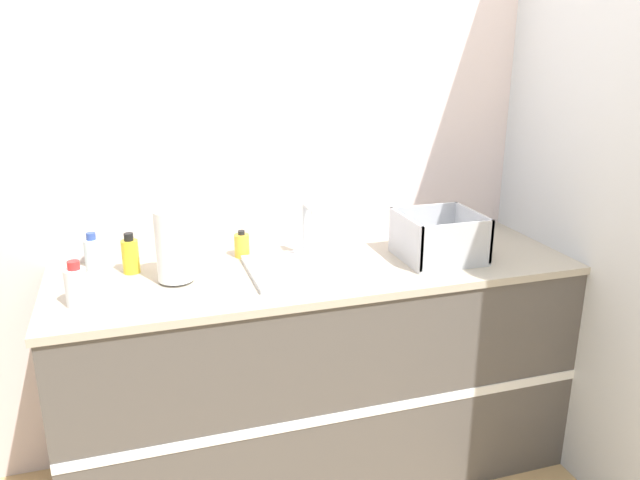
{
  "coord_description": "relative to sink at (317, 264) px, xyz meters",
  "views": [
    {
      "loc": [
        -0.69,
        -1.89,
        1.81
      ],
      "look_at": [
        -0.01,
        0.29,
        1.06
      ],
      "focal_mm": 35.0,
      "sensor_mm": 36.0,
      "label": 1
    }
  ],
  "objects": [
    {
      "name": "counter_cabinet",
      "position": [
        0.01,
        0.02,
        -0.48
      ],
      "size": [
        2.07,
        0.67,
        0.94
      ],
      "color": "#514C47",
      "rests_on": "ground_plane"
    },
    {
      "name": "bottle_yellow",
      "position": [
        -0.7,
        0.17,
        0.05
      ],
      "size": [
        0.06,
        0.06,
        0.16
      ],
      "color": "yellow",
      "rests_on": "counter_cabinet"
    },
    {
      "name": "bottle_clear",
      "position": [
        -0.83,
        0.25,
        0.05
      ],
      "size": [
        0.06,
        0.06,
        0.15
      ],
      "color": "silver",
      "rests_on": "counter_cabinet"
    },
    {
      "name": "dish_rack",
      "position": [
        0.51,
        -0.04,
        0.06
      ],
      "size": [
        0.31,
        0.3,
        0.19
      ],
      "color": "#B7BABF",
      "rests_on": "counter_cabinet"
    },
    {
      "name": "paper_towel_roll",
      "position": [
        -0.54,
        0.02,
        0.12
      ],
      "size": [
        0.13,
        0.13,
        0.27
      ],
      "color": "#4C4C51",
      "rests_on": "counter_cabinet"
    },
    {
      "name": "sink",
      "position": [
        0.0,
        0.0,
        0.0
      ],
      "size": [
        0.54,
        0.38,
        0.23
      ],
      "color": "silver",
      "rests_on": "counter_cabinet"
    },
    {
      "name": "wall_right",
      "position": [
        1.07,
        0.02,
        0.35
      ],
      "size": [
        0.06,
        2.65,
        2.6
      ],
      "color": "silver",
      "rests_on": "ground_plane"
    },
    {
      "name": "soap_dispenser",
      "position": [
        -0.26,
        0.23,
        0.03
      ],
      "size": [
        0.06,
        0.06,
        0.11
      ],
      "color": "gold",
      "rests_on": "counter_cabinet"
    },
    {
      "name": "bottle_white_spray",
      "position": [
        -0.88,
        -0.09,
        0.05
      ],
      "size": [
        0.07,
        0.07,
        0.16
      ],
      "color": "white",
      "rests_on": "counter_cabinet"
    },
    {
      "name": "wall_back",
      "position": [
        0.01,
        0.37,
        0.35
      ],
      "size": [
        4.44,
        0.06,
        2.6
      ],
      "color": "silver",
      "rests_on": "ground_plane"
    }
  ]
}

